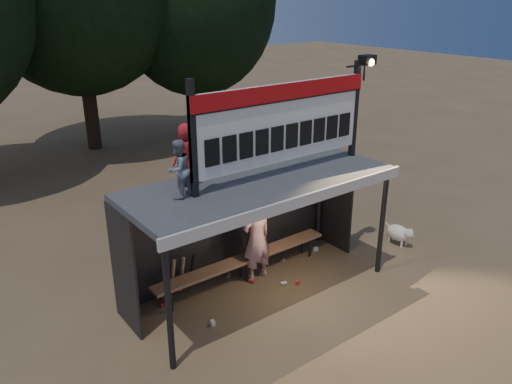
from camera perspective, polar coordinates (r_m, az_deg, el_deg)
ground at (r=9.94m, az=0.48°, el=-11.18°), size 80.00×80.00×0.00m
player at (r=9.88m, az=0.08°, el=-5.27°), size 0.69×0.48×1.83m
child_a at (r=8.03m, az=-8.85°, el=2.59°), size 0.57×0.51×0.97m
child_b at (r=8.61m, az=-7.85°, el=4.32°), size 0.55×0.38×1.07m
dugout_shelter at (r=9.25m, az=-0.40°, el=-0.87°), size 5.10×2.08×2.32m
scoreboard_assembly at (r=8.94m, az=3.45°, el=8.25°), size 4.10×0.27×1.99m
bench at (r=10.10m, az=-1.43°, el=-7.76°), size 4.00×0.35×0.48m
tree_right at (r=19.87m, az=-7.06°, el=20.91°), size 6.08×6.08×8.72m
dog at (r=11.98m, az=16.10°, el=-4.53°), size 0.36×0.81×0.49m
bats at (r=9.73m, az=-8.46°, el=-9.27°), size 0.48×0.33×0.84m
litter at (r=10.17m, az=0.10°, el=-10.12°), size 3.87×1.29×0.08m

